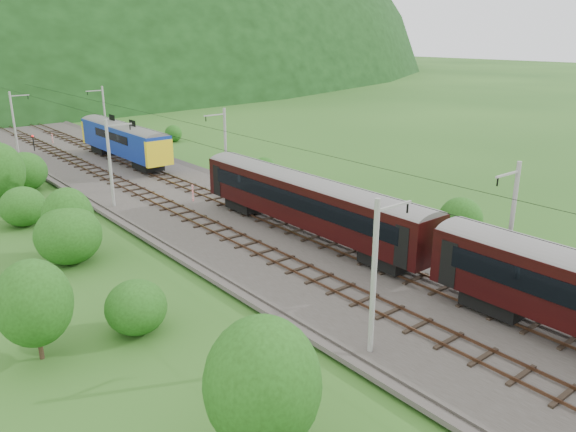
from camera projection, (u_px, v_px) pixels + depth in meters
ground at (444, 318)px, 32.09m from camera, size 600.00×600.00×0.00m
railbed at (325, 263)px, 39.41m from camera, size 14.00×220.00×0.30m
track_left at (299, 269)px, 37.90m from camera, size 2.40×220.00×0.27m
track_right at (350, 252)px, 40.79m from camera, size 2.40×220.00×0.27m
catenary_left at (111, 162)px, 50.59m from camera, size 2.54×192.28×8.00m
catenary_right at (225, 145)px, 57.94m from camera, size 2.54×192.28×8.00m
overhead_wires at (327, 166)px, 37.25m from camera, size 4.83×198.00×0.03m
hazard_post_near at (52, 138)px, 81.20m from camera, size 0.15×0.15×1.43m
hazard_post_far at (193, 193)px, 53.17m from camera, size 0.17×0.17×1.59m
signal at (33, 142)px, 75.76m from camera, size 0.24×0.24×2.15m
vegetation_left at (96, 259)px, 33.43m from camera, size 12.71×144.85×6.53m
vegetation_right at (436, 217)px, 45.50m from camera, size 7.14×100.11×3.08m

